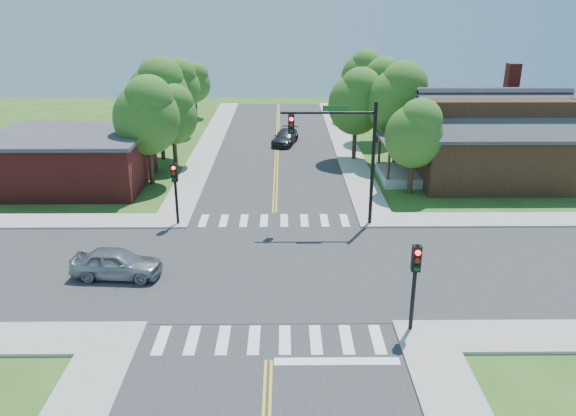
{
  "coord_description": "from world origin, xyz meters",
  "views": [
    {
      "loc": [
        0.56,
        -24.77,
        12.52
      ],
      "look_at": [
        0.8,
        2.58,
        2.2
      ],
      "focal_mm": 35.0,
      "sensor_mm": 36.0,
      "label": 1
    }
  ],
  "objects_px": {
    "signal_mast_ne": "(344,144)",
    "signal_pole_se": "(415,272)",
    "house_ne": "(488,135)",
    "car_dgrey": "(285,138)",
    "car_silver": "(117,264)",
    "signal_pole_nw": "(175,182)"
  },
  "relations": [
    {
      "from": "car_dgrey",
      "to": "signal_mast_ne",
      "type": "bearing_deg",
      "value": -67.26
    },
    {
      "from": "signal_pole_se",
      "to": "car_silver",
      "type": "height_order",
      "value": "signal_pole_se"
    },
    {
      "from": "house_ne",
      "to": "car_dgrey",
      "type": "xyz_separation_m",
      "value": [
        -14.38,
        10.49,
        -2.69
      ]
    },
    {
      "from": "signal_mast_ne",
      "to": "car_dgrey",
      "type": "distance_m",
      "value": 19.85
    },
    {
      "from": "signal_mast_ne",
      "to": "signal_pole_nw",
      "type": "height_order",
      "value": "signal_mast_ne"
    },
    {
      "from": "house_ne",
      "to": "car_dgrey",
      "type": "height_order",
      "value": "house_ne"
    },
    {
      "from": "signal_pole_se",
      "to": "signal_pole_nw",
      "type": "height_order",
      "value": "same"
    },
    {
      "from": "signal_mast_ne",
      "to": "house_ne",
      "type": "xyz_separation_m",
      "value": [
        11.19,
        8.65,
        -1.52
      ]
    },
    {
      "from": "signal_mast_ne",
      "to": "signal_pole_se",
      "type": "distance_m",
      "value": 11.55
    },
    {
      "from": "signal_mast_ne",
      "to": "car_dgrey",
      "type": "xyz_separation_m",
      "value": [
        -3.18,
        19.14,
        -4.21
      ]
    },
    {
      "from": "signal_pole_nw",
      "to": "car_dgrey",
      "type": "xyz_separation_m",
      "value": [
        6.33,
        19.15,
        -2.03
      ]
    },
    {
      "from": "signal_mast_ne",
      "to": "house_ne",
      "type": "bearing_deg",
      "value": 37.68
    },
    {
      "from": "signal_pole_se",
      "to": "signal_mast_ne",
      "type": "bearing_deg",
      "value": 98.56
    },
    {
      "from": "signal_mast_ne",
      "to": "signal_pole_se",
      "type": "xyz_separation_m",
      "value": [
        1.69,
        -11.21,
        -2.19
      ]
    },
    {
      "from": "signal_pole_se",
      "to": "house_ne",
      "type": "relative_size",
      "value": 0.29
    },
    {
      "from": "signal_mast_ne",
      "to": "signal_pole_se",
      "type": "bearing_deg",
      "value": -81.44
    },
    {
      "from": "signal_mast_ne",
      "to": "signal_pole_se",
      "type": "height_order",
      "value": "signal_mast_ne"
    },
    {
      "from": "signal_pole_nw",
      "to": "house_ne",
      "type": "distance_m",
      "value": 22.45
    },
    {
      "from": "signal_pole_nw",
      "to": "car_silver",
      "type": "height_order",
      "value": "signal_pole_nw"
    },
    {
      "from": "signal_pole_se",
      "to": "signal_pole_nw",
      "type": "bearing_deg",
      "value": 135.0
    },
    {
      "from": "signal_pole_se",
      "to": "car_silver",
      "type": "xyz_separation_m",
      "value": [
        -12.93,
        4.74,
        -1.94
      ]
    },
    {
      "from": "signal_pole_se",
      "to": "signal_pole_nw",
      "type": "xyz_separation_m",
      "value": [
        -11.2,
        11.2,
        0.0
      ]
    }
  ]
}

